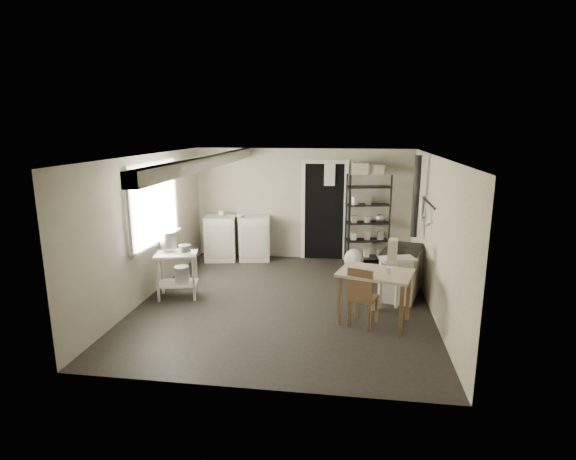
# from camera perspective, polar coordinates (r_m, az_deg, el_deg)

# --- Properties ---
(floor) EXTENTS (5.00, 5.00, 0.00)m
(floor) POSITION_cam_1_polar(r_m,az_deg,el_deg) (7.28, -0.33, -8.99)
(floor) COLOR black
(floor) RESTS_ON ground
(ceiling) EXTENTS (5.00, 5.00, 0.00)m
(ceiling) POSITION_cam_1_polar(r_m,az_deg,el_deg) (6.77, -0.36, 9.38)
(ceiling) COLOR white
(ceiling) RESTS_ON wall_back
(wall_back) EXTENTS (4.50, 0.02, 2.30)m
(wall_back) POSITION_cam_1_polar(r_m,az_deg,el_deg) (9.37, 1.88, 3.28)
(wall_back) COLOR #A9A490
(wall_back) RESTS_ON ground
(wall_front) EXTENTS (4.50, 0.02, 2.30)m
(wall_front) POSITION_cam_1_polar(r_m,az_deg,el_deg) (4.58, -4.94, -7.18)
(wall_front) COLOR #A9A490
(wall_front) RESTS_ON ground
(wall_left) EXTENTS (0.02, 5.00, 2.30)m
(wall_left) POSITION_cam_1_polar(r_m,az_deg,el_deg) (7.59, -17.40, 0.40)
(wall_left) COLOR #A9A490
(wall_left) RESTS_ON ground
(wall_right) EXTENTS (0.02, 5.00, 2.30)m
(wall_right) POSITION_cam_1_polar(r_m,az_deg,el_deg) (6.98, 18.25, -0.72)
(wall_right) COLOR #A9A490
(wall_right) RESTS_ON ground
(window) EXTENTS (0.12, 1.76, 1.28)m
(window) POSITION_cam_1_polar(r_m,az_deg,el_deg) (7.69, -16.75, 3.26)
(window) COLOR silver
(window) RESTS_ON wall_left
(doorway) EXTENTS (0.96, 0.10, 2.08)m
(doorway) POSITION_cam_1_polar(r_m,az_deg,el_deg) (9.33, 4.61, 2.27)
(doorway) COLOR silver
(doorway) RESTS_ON ground
(ceiling_beam) EXTENTS (0.18, 5.00, 0.18)m
(ceiling_beam) POSITION_cam_1_polar(r_m,az_deg,el_deg) (7.05, -10.16, 8.51)
(ceiling_beam) COLOR silver
(ceiling_beam) RESTS_ON ceiling
(wallpaper_panel) EXTENTS (0.01, 5.00, 2.30)m
(wallpaper_panel) POSITION_cam_1_polar(r_m,az_deg,el_deg) (6.98, 18.17, -0.72)
(wallpaper_panel) COLOR beige
(wallpaper_panel) RESTS_ON wall_right
(utensil_rail) EXTENTS (0.06, 1.20, 0.44)m
(utensil_rail) POSITION_cam_1_polar(r_m,az_deg,el_deg) (7.47, 17.23, 3.35)
(utensil_rail) COLOR silver
(utensil_rail) RESTS_ON wall_right
(prep_table) EXTENTS (0.74, 0.61, 0.75)m
(prep_table) POSITION_cam_1_polar(r_m,az_deg,el_deg) (7.53, -13.88, -5.39)
(prep_table) COLOR silver
(prep_table) RESTS_ON ground
(stockpot) EXTENTS (0.34, 0.34, 0.29)m
(stockpot) POSITION_cam_1_polar(r_m,az_deg,el_deg) (7.49, -14.95, -1.27)
(stockpot) COLOR silver
(stockpot) RESTS_ON prep_table
(saucepan) EXTENTS (0.23, 0.23, 0.11)m
(saucepan) POSITION_cam_1_polar(r_m,az_deg,el_deg) (7.28, -12.95, -2.28)
(saucepan) COLOR silver
(saucepan) RESTS_ON prep_table
(bucket) EXTENTS (0.31, 0.31, 0.26)m
(bucket) POSITION_cam_1_polar(r_m,az_deg,el_deg) (7.53, -13.31, -5.48)
(bucket) COLOR silver
(bucket) RESTS_ON prep_table
(base_cabinets) EXTENTS (1.49, 0.84, 0.92)m
(base_cabinets) POSITION_cam_1_polar(r_m,az_deg,el_deg) (9.44, -6.42, -1.00)
(base_cabinets) COLOR beige
(base_cabinets) RESTS_ON ground
(mixing_bowl) EXTENTS (0.36, 0.36, 0.07)m
(mixing_bowl) POSITION_cam_1_polar(r_m,az_deg,el_deg) (9.21, -6.09, 1.80)
(mixing_bowl) COLOR white
(mixing_bowl) RESTS_ON base_cabinets
(counter_cup) EXTENTS (0.16, 0.16, 0.10)m
(counter_cup) POSITION_cam_1_polar(r_m,az_deg,el_deg) (9.37, -8.48, 2.05)
(counter_cup) COLOR white
(counter_cup) RESTS_ON base_cabinets
(shelf_rack) EXTENTS (0.91, 0.52, 1.81)m
(shelf_rack) POSITION_cam_1_polar(r_m,az_deg,el_deg) (9.17, 10.08, 1.60)
(shelf_rack) COLOR black
(shelf_rack) RESTS_ON ground
(shelf_jar) EXTENTS (0.12, 0.12, 0.20)m
(shelf_jar) POSITION_cam_1_polar(r_m,az_deg,el_deg) (9.06, 8.62, 4.23)
(shelf_jar) COLOR white
(shelf_jar) RESTS_ON shelf_rack
(storage_box_a) EXTENTS (0.37, 0.34, 0.23)m
(storage_box_a) POSITION_cam_1_polar(r_m,az_deg,el_deg) (8.99, 9.30, 8.24)
(storage_box_a) COLOR #C1B49B
(storage_box_a) RESTS_ON shelf_rack
(storage_box_b) EXTENTS (0.32, 0.30, 0.19)m
(storage_box_b) POSITION_cam_1_polar(r_m,az_deg,el_deg) (9.01, 11.27, 8.05)
(storage_box_b) COLOR #C1B49B
(storage_box_b) RESTS_ON shelf_rack
(stove) EXTENTS (0.80, 1.11, 0.78)m
(stove) POSITION_cam_1_polar(r_m,az_deg,el_deg) (7.63, 14.14, -4.85)
(stove) COLOR beige
(stove) RESTS_ON ground
(stovepipe) EXTENTS (0.13, 0.13, 1.34)m
(stovepipe) POSITION_cam_1_polar(r_m,az_deg,el_deg) (7.79, 15.95, 4.10)
(stovepipe) COLOR black
(stovepipe) RESTS_ON stove
(side_ledge) EXTENTS (0.58, 0.42, 0.81)m
(side_ledge) POSITION_cam_1_polar(r_m,az_deg,el_deg) (7.06, 13.58, -6.37)
(side_ledge) COLOR silver
(side_ledge) RESTS_ON ground
(oats_box) EXTENTS (0.16, 0.22, 0.30)m
(oats_box) POSITION_cam_1_polar(r_m,az_deg,el_deg) (6.83, 13.18, -1.92)
(oats_box) COLOR #C1B49B
(oats_box) RESTS_ON side_ledge
(work_table) EXTENTS (1.14, 0.93, 0.75)m
(work_table) POSITION_cam_1_polar(r_m,az_deg,el_deg) (6.52, 10.90, -8.33)
(work_table) COLOR beige
(work_table) RESTS_ON ground
(table_cup) EXTENTS (0.13, 0.13, 0.09)m
(table_cup) POSITION_cam_1_polar(r_m,az_deg,el_deg) (6.33, 12.49, -5.00)
(table_cup) COLOR white
(table_cup) RESTS_ON work_table
(chair) EXTENTS (0.47, 0.48, 0.87)m
(chair) POSITION_cam_1_polar(r_m,az_deg,el_deg) (6.38, 9.56, -7.77)
(chair) COLOR brown
(chair) RESTS_ON ground
(flour_sack) EXTENTS (0.42, 0.38, 0.44)m
(flour_sack) POSITION_cam_1_polar(r_m,az_deg,el_deg) (8.75, 8.35, -3.67)
(flour_sack) COLOR beige
(flour_sack) RESTS_ON ground
(floor_crock) EXTENTS (0.15, 0.15, 0.15)m
(floor_crock) POSITION_cam_1_polar(r_m,az_deg,el_deg) (7.06, 10.85, -9.30)
(floor_crock) COLOR white
(floor_crock) RESTS_ON ground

